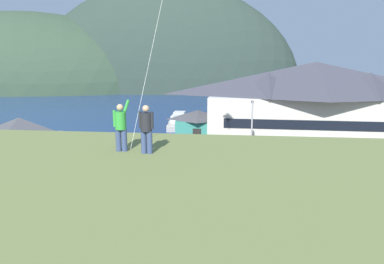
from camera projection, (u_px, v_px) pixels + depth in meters
name	position (u px, v px, depth m)	size (l,w,h in m)	color
ground_plane	(184.00, 211.00, 23.06)	(600.00, 600.00, 0.00)	#66604C
parking_lot_pad	(192.00, 185.00, 27.92)	(40.00, 20.00, 0.10)	slate
bay_water	(216.00, 106.00, 81.46)	(360.00, 84.00, 0.03)	navy
far_hill_west_ridge	(24.00, 89.00, 141.19)	(132.11, 72.03, 63.77)	#334733
far_hill_east_peak	(163.00, 90.00, 137.38)	(112.30, 52.28, 84.99)	#2D3D33
harbor_lodge	(313.00, 102.00, 40.59)	(27.63, 10.93, 10.57)	beige
storage_shed_near_lot	(22.00, 146.00, 30.06)	(7.08, 6.34, 5.50)	beige
storage_shed_waterside	(198.00, 125.00, 44.20)	(6.35, 4.30, 4.22)	#338475
wharf_dock	(200.00, 123.00, 55.76)	(3.20, 14.10, 0.70)	#70604C
moored_boat_wharfside	(177.00, 124.00, 53.40)	(2.66, 7.65, 2.16)	#A8A399
moored_boat_outer_mooring	(220.00, 119.00, 58.10)	(2.54, 6.13, 2.16)	silver
moored_boat_inner_slip	(180.00, 119.00, 57.61)	(2.77, 8.49, 2.16)	#A8A399
parked_car_corner_spot	(347.00, 171.00, 28.53)	(4.22, 2.09, 1.82)	#236633
parked_car_back_row_right	(43.00, 184.00, 25.32)	(4.24, 2.14, 1.82)	red
parked_car_lone_by_shed	(193.00, 166.00, 29.87)	(4.24, 2.12, 1.82)	black
parked_car_front_row_silver	(275.00, 168.00, 29.30)	(4.27, 2.19, 1.82)	red
parked_car_mid_row_center	(178.00, 189.00, 24.26)	(4.25, 2.16, 1.82)	red
parked_car_mid_row_far	(97.00, 163.00, 30.89)	(4.20, 2.06, 1.82)	red
parking_light_pole	(252.00, 130.00, 31.96)	(0.24, 0.78, 6.63)	#ADADB2
person_kite_flyer	(121.00, 126.00, 11.78)	(0.51, 0.66, 1.86)	#384770
person_companion	(146.00, 128.00, 11.46)	(0.55, 0.40, 1.74)	#384770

